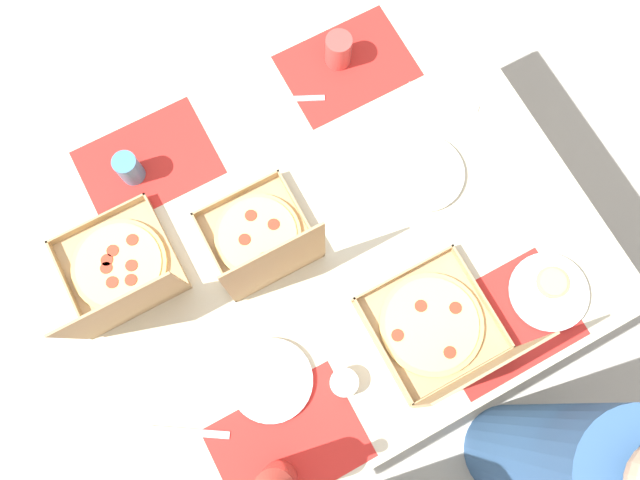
{
  "coord_description": "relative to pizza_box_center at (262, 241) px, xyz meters",
  "views": [
    {
      "loc": [
        0.21,
        0.38,
        2.38
      ],
      "look_at": [
        0.0,
        0.0,
        0.73
      ],
      "focal_mm": 35.89,
      "sensor_mm": 36.0,
      "label": 1
    }
  ],
  "objects": [
    {
      "name": "ground_plane",
      "position": [
        -0.14,
        0.06,
        -0.78
      ],
      "size": [
        6.0,
        6.0,
        0.0
      ],
      "primitive_type": "plane",
      "color": "beige"
    },
    {
      "name": "dining_table",
      "position": [
        -0.14,
        0.06,
        -0.14
      ],
      "size": [
        1.39,
        1.14,
        0.73
      ],
      "color": "#3F3328",
      "rests_on": "ground_plane"
    },
    {
      "name": "placemat_near_left",
      "position": [
        -0.45,
        -0.36,
        -0.05
      ],
      "size": [
        0.36,
        0.26,
        0.0
      ],
      "primitive_type": "cube",
      "color": "red",
      "rests_on": "dining_table"
    },
    {
      "name": "placemat_near_right",
      "position": [
        0.17,
        -0.36,
        -0.05
      ],
      "size": [
        0.36,
        0.26,
        0.0
      ],
      "primitive_type": "cube",
      "color": "red",
      "rests_on": "dining_table"
    },
    {
      "name": "placemat_far_left",
      "position": [
        -0.45,
        0.48,
        -0.05
      ],
      "size": [
        0.36,
        0.26,
        0.0
      ],
      "primitive_type": "cube",
      "color": "red",
      "rests_on": "dining_table"
    },
    {
      "name": "placemat_far_right",
      "position": [
        0.17,
        0.48,
        -0.05
      ],
      "size": [
        0.36,
        0.26,
        0.0
      ],
      "primitive_type": "cube",
      "color": "red",
      "rests_on": "dining_table"
    },
    {
      "name": "pizza_box_center",
      "position": [
        0.0,
        0.0,
        0.0
      ],
      "size": [
        0.26,
        0.27,
        0.3
      ],
      "color": "tan",
      "rests_on": "dining_table"
    },
    {
      "name": "pizza_box_corner_left",
      "position": [
        0.36,
        -0.09,
        0.0
      ],
      "size": [
        0.28,
        0.32,
        0.32
      ],
      "color": "tan",
      "rests_on": "dining_table"
    },
    {
      "name": "pizza_box_corner_right",
      "position": [
        -0.29,
        0.43,
        0.01
      ],
      "size": [
        0.3,
        0.31,
        0.34
      ],
      "color": "tan",
      "rests_on": "dining_table"
    },
    {
      "name": "plate_near_left",
      "position": [
        0.14,
        0.32,
        -0.04
      ],
      "size": [
        0.21,
        0.21,
        0.02
      ],
      "color": "white",
      "rests_on": "dining_table"
    },
    {
      "name": "plate_middle",
      "position": [
        -0.6,
        0.46,
        -0.04
      ],
      "size": [
        0.21,
        0.21,
        0.03
      ],
      "color": "white",
      "rests_on": "dining_table"
    },
    {
      "name": "plate_far_right",
      "position": [
        -0.48,
        0.03,
        -0.04
      ],
      "size": [
        0.22,
        0.22,
        0.02
      ],
      "color": "white",
      "rests_on": "dining_table"
    },
    {
      "name": "cup_clear_left",
      "position": [
        -0.44,
        -0.39,
        0.0
      ],
      "size": [
        0.07,
        0.07,
        0.1
      ],
      "primitive_type": "cylinder",
      "color": "#BF4742",
      "rests_on": "dining_table"
    },
    {
      "name": "cup_spare",
      "position": [
        0.22,
        -0.35,
        0.0
      ],
      "size": [
        0.06,
        0.06,
        0.1
      ],
      "primitive_type": "cylinder",
      "color": "teal",
      "rests_on": "dining_table"
    },
    {
      "name": "condiment_bowl",
      "position": [
        -0.02,
        0.41,
        -0.03
      ],
      "size": [
        0.07,
        0.07,
        0.04
      ],
      "primitive_type": "cylinder",
      "color": "white",
      "rests_on": "dining_table"
    },
    {
      "name": "knife_by_far_left",
      "position": [
        0.38,
        0.34,
        -0.04
      ],
      "size": [
        0.19,
        0.13,
        0.0
      ],
      "primitive_type": "cube",
      "rotation": [
        0.0,
        0.0,
        2.57
      ],
      "color": "#B7B7BC",
      "rests_on": "dining_table"
    },
    {
      "name": "knife_by_near_right",
      "position": [
        -0.65,
        -0.15,
        -0.04
      ],
      "size": [
        0.15,
        0.17,
        0.0
      ],
      "primitive_type": "cube",
      "rotation": [
        0.0,
        0.0,
        2.28
      ],
      "color": "#B7B7BC",
      "rests_on": "dining_table"
    },
    {
      "name": "fork_by_far_right",
      "position": [
        -0.26,
        -0.34,
        -0.04
      ],
      "size": [
        0.18,
        0.1,
        0.0
      ],
      "primitive_type": "cube",
      "rotation": [
        0.0,
        0.0,
        2.69
      ],
      "color": "#B7B7BC",
      "rests_on": "dining_table"
    },
    {
      "name": "diner_left_seat",
      "position": [
        -0.45,
        0.89,
        -0.23
      ],
      "size": [
        0.32,
        0.32,
        1.2
      ],
      "color": "#33598C",
      "rests_on": "ground_plane"
    }
  ]
}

